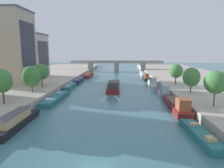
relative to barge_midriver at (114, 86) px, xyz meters
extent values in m
cube|color=#B7AD9E|center=(-34.54, 9.97, -0.10)|extent=(36.00, 170.00, 1.78)
cube|color=#B7AD9E|center=(34.19, 9.97, -0.10)|extent=(36.00, 170.00, 1.78)
cube|color=maroon|center=(-0.01, 0.79, -0.37)|extent=(4.14, 21.18, 1.26)
cube|color=maroon|center=(-0.12, 11.71, -0.24)|extent=(3.74, 1.30, 1.00)
cube|color=maroon|center=(-0.01, 0.79, 0.29)|extent=(4.21, 21.18, 0.06)
cube|color=#38383D|center=(0.06, -6.39, 1.30)|extent=(2.98, 4.26, 1.95)
cube|color=black|center=(0.04, -4.27, 1.59)|extent=(2.35, 0.05, 0.55)
cube|color=brown|center=(-0.03, 2.91, 0.50)|extent=(3.17, 11.02, 0.36)
cylinder|color=#232328|center=(0.64, -5.54, 0.87)|extent=(0.07, 0.07, 1.10)
cube|color=silver|center=(1.66, -14.06, -0.98)|extent=(2.06, 5.85, 0.03)
cube|color=silver|center=(-1.94, -14.09, -0.98)|extent=(1.94, 5.88, 0.03)
cube|color=black|center=(-14.67, -34.16, -0.40)|extent=(2.50, 11.87, 1.19)
cube|color=black|center=(-14.80, -27.90, -0.28)|extent=(2.16, 1.29, 0.96)
cube|color=black|center=(-14.67, -34.16, 0.22)|extent=(2.55, 11.87, 0.06)
cube|color=tan|center=(-14.65, -34.75, 0.94)|extent=(2.00, 7.60, 1.37)
cube|color=#4C4C51|center=(-14.65, -34.75, 1.67)|extent=(2.14, 7.83, 0.08)
cylinder|color=#232328|center=(-14.25, -37.69, 0.80)|extent=(0.07, 0.07, 1.10)
cube|color=#23666B|center=(-14.21, -16.89, -0.48)|extent=(3.02, 14.73, 1.04)
cube|color=#23666B|center=(-14.06, -9.21, -0.37)|extent=(2.62, 1.27, 0.88)
cube|color=#23666B|center=(-14.21, -16.89, 0.07)|extent=(3.08, 14.73, 0.06)
cube|color=#9EBCD6|center=(-14.15, -13.66, 0.30)|extent=(1.38, 0.93, 0.40)
cube|color=#9EBCD6|center=(-14.30, -21.00, 0.34)|extent=(1.52, 1.13, 0.48)
cylinder|color=#232328|center=(-13.89, -21.30, 0.65)|extent=(0.07, 0.07, 1.10)
cube|color=#23666B|center=(-14.90, -0.47, -0.39)|extent=(2.53, 10.70, 1.20)
cube|color=#23666B|center=(-15.07, 5.20, -0.27)|extent=(2.13, 1.31, 0.97)
cube|color=#23666B|center=(-14.90, -0.47, 0.24)|extent=(2.58, 10.70, 0.06)
cube|color=white|center=(-14.97, 1.87, 0.47)|extent=(1.13, 0.93, 0.40)
cube|color=white|center=(-14.81, -3.45, 0.51)|extent=(1.25, 1.14, 0.48)
cylinder|color=#232328|center=(-14.47, -3.65, 0.82)|extent=(0.07, 0.07, 1.10)
cube|color=#1E284C|center=(-14.78, 13.14, -0.39)|extent=(2.33, 11.92, 1.21)
cube|color=#1E284C|center=(-14.76, 19.45, -0.27)|extent=(2.18, 1.26, 0.97)
cube|color=#1E284C|center=(-14.78, 13.14, 0.25)|extent=(2.37, 11.92, 0.06)
cube|color=#9EBCD6|center=(-14.77, 15.76, 0.48)|extent=(1.15, 0.90, 0.40)
cube|color=#9EBCD6|center=(-14.79, 9.80, 0.52)|extent=(1.26, 1.10, 0.48)
cylinder|color=#232328|center=(-14.45, 9.56, 0.83)|extent=(0.07, 0.07, 1.10)
cube|color=maroon|center=(-13.95, 30.00, -0.36)|extent=(3.24, 14.92, 1.27)
cube|color=maroon|center=(-14.01, 37.80, -0.23)|extent=(2.99, 1.28, 1.00)
cube|color=maroon|center=(-13.95, 30.00, 0.30)|extent=(3.30, 14.92, 0.06)
cube|color=tan|center=(-13.97, 33.28, 0.53)|extent=(1.57, 0.91, 0.40)
cube|color=tan|center=(-13.92, 25.83, 0.57)|extent=(1.73, 1.11, 0.48)
cylinder|color=#232328|center=(-13.45, 25.53, 0.88)|extent=(0.07, 0.07, 1.10)
cube|color=#23666B|center=(13.78, -37.19, -0.43)|extent=(2.41, 10.16, 1.13)
cube|color=#23666B|center=(13.59, -31.79, -0.32)|extent=(1.99, 1.31, 0.93)
cube|color=#23666B|center=(13.78, -37.19, 0.17)|extent=(2.45, 10.16, 0.06)
cube|color=tan|center=(13.70, -34.97, 0.40)|extent=(1.06, 0.94, 0.40)
cube|color=tan|center=(13.88, -40.01, 0.44)|extent=(1.17, 1.14, 0.48)
cylinder|color=#232328|center=(14.19, -40.20, 0.75)|extent=(0.07, 0.07, 1.10)
cube|color=maroon|center=(14.48, -22.71, -0.36)|extent=(3.33, 14.57, 1.27)
cube|color=maroon|center=(14.69, -15.11, -0.24)|extent=(2.82, 1.34, 1.00)
cube|color=maroon|center=(14.48, -22.71, 0.30)|extent=(3.39, 14.57, 0.06)
cube|color=#9E5133|center=(14.34, -27.64, 1.46)|extent=(2.28, 2.96, 2.25)
cube|color=black|center=(14.38, -26.18, 1.79)|extent=(1.76, 0.08, 0.63)
cube|color=brown|center=(14.52, -21.26, 0.51)|extent=(2.50, 7.60, 0.36)
cylinder|color=#232328|center=(14.79, -27.07, 0.88)|extent=(0.07, 0.07, 1.10)
cube|color=gray|center=(14.50, -8.42, -0.37)|extent=(2.37, 10.42, 1.25)
cube|color=gray|center=(14.32, -2.89, -0.25)|extent=(1.98, 1.32, 0.99)
cube|color=gray|center=(14.50, -8.42, 0.28)|extent=(2.41, 10.42, 0.06)
cube|color=#9EBCD6|center=(14.61, -11.94, 1.40)|extent=(1.60, 2.12, 2.17)
cube|color=black|center=(14.58, -10.89, 1.72)|extent=(1.23, 0.07, 0.61)
cube|color=brown|center=(14.47, -7.38, 0.49)|extent=(1.76, 5.43, 0.36)
cylinder|color=#232328|center=(14.91, -11.51, 0.86)|extent=(0.07, 0.07, 1.10)
cube|color=silver|center=(14.25, 7.19, -0.43)|extent=(2.57, 11.95, 1.14)
cube|color=silver|center=(14.49, 13.47, -0.31)|extent=(2.06, 1.32, 0.94)
cube|color=silver|center=(14.25, 7.19, 0.17)|extent=(2.62, 11.95, 0.06)
cube|color=#9EBCD6|center=(14.09, 3.15, 1.23)|extent=(1.68, 2.43, 2.05)
cube|color=black|center=(14.14, 4.35, 1.54)|extent=(1.27, 0.08, 0.57)
cube|color=brown|center=(14.29, 8.37, 0.38)|extent=(1.89, 6.24, 0.36)
cylinder|color=#232328|center=(14.43, 3.61, 0.75)|extent=(0.07, 0.07, 1.10)
cube|color=black|center=(13.63, 21.62, -0.54)|extent=(2.35, 11.08, 0.90)
cube|color=black|center=(13.66, 27.50, -0.45)|extent=(2.20, 1.21, 0.81)
cube|color=black|center=(13.63, 21.62, -0.06)|extent=(2.40, 11.08, 0.06)
cube|color=#9E5133|center=(13.62, 17.86, 1.02)|extent=(1.74, 2.22, 2.11)
cube|color=black|center=(13.63, 18.97, 1.34)|extent=(1.39, 0.03, 0.59)
cube|color=brown|center=(13.64, 22.73, 0.15)|extent=(1.82, 5.76, 0.36)
cylinder|color=#232328|center=(13.97, 18.30, 0.52)|extent=(0.07, 0.07, 1.10)
cube|color=silver|center=(14.48, 38.21, -0.37)|extent=(2.81, 14.02, 1.24)
cube|color=silver|center=(14.62, 45.55, -0.25)|extent=(2.44, 1.30, 0.99)
cube|color=silver|center=(14.48, 38.21, 0.28)|extent=(2.86, 14.02, 0.06)
cube|color=#9EBCD6|center=(14.54, 41.28, 0.51)|extent=(1.29, 0.92, 0.40)
cube|color=#9EBCD6|center=(14.41, 34.30, 0.55)|extent=(1.42, 1.13, 0.48)
cylinder|color=#232328|center=(14.78, 34.01, 0.86)|extent=(0.07, 0.07, 1.10)
cylinder|color=brown|center=(-21.57, -26.46, 2.49)|extent=(0.37, 0.37, 3.41)
ellipsoid|color=#427F3D|center=(-21.57, -26.46, 5.54)|extent=(3.98, 3.98, 4.88)
cylinder|color=brown|center=(-20.72, -15.56, 2.13)|extent=(0.25, 0.25, 2.68)
ellipsoid|color=#427F3D|center=(-20.72, -15.56, 4.99)|extent=(4.62, 4.62, 5.54)
cylinder|color=brown|center=(-21.69, -6.96, 2.39)|extent=(0.34, 0.34, 3.21)
ellipsoid|color=#427F3D|center=(-21.69, -6.96, 5.33)|extent=(4.59, 4.59, 4.87)
cylinder|color=brown|center=(20.67, -26.35, 2.56)|extent=(0.24, 0.24, 3.54)
ellipsoid|color=#427F3D|center=(20.67, -26.35, 5.54)|extent=(4.30, 4.30, 4.43)
cylinder|color=brown|center=(20.76, -13.51, 2.14)|extent=(0.35, 0.35, 2.71)
ellipsoid|color=#427F3D|center=(20.76, -13.51, 4.86)|extent=(4.35, 4.35, 4.97)
cylinder|color=brown|center=(20.26, -1.43, 2.36)|extent=(0.35, 0.35, 3.16)
ellipsoid|color=#427F3D|center=(20.26, -1.43, 5.17)|extent=(4.31, 4.31, 4.45)
cube|color=#B2A38E|center=(-35.29, -2.27, 12.44)|extent=(15.84, 11.68, 23.31)
cube|color=#565B66|center=(-35.29, -2.27, 24.35)|extent=(16.32, 12.03, 0.50)
cube|color=#232833|center=(-27.34, -2.27, 13.61)|extent=(0.04, 9.34, 13.99)
cube|color=#BCB2A8|center=(-35.29, 14.69, 9.47)|extent=(11.46, 12.73, 17.37)
cube|color=#565B66|center=(-35.29, 14.69, 18.41)|extent=(11.81, 13.11, 0.50)
cube|color=#232833|center=(-29.53, 14.69, 10.34)|extent=(0.04, 10.19, 10.42)
cube|color=gray|center=(-0.18, 54.58, 4.65)|extent=(56.73, 4.40, 0.60)
cube|color=gray|center=(-0.18, 52.58, 5.40)|extent=(56.73, 0.30, 0.90)
cube|color=gray|center=(-0.18, 56.58, 5.40)|extent=(56.73, 0.30, 0.90)
cube|color=gray|center=(-16.54, 54.58, 1.68)|extent=(2.80, 3.60, 5.34)
cube|color=gray|center=(-0.18, 54.58, 1.68)|extent=(2.80, 3.60, 5.34)
cube|color=gray|center=(16.19, 54.58, 1.68)|extent=(2.80, 3.60, 5.34)
camera|label=1|loc=(2.38, -63.17, 11.41)|focal=30.40mm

